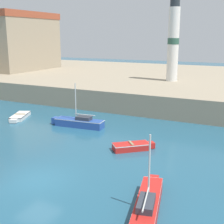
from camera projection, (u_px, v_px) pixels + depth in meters
name	position (u px, v px, depth m)	size (l,w,h in m)	color
ground_plane	(38.00, 180.00, 20.56)	(200.00, 200.00, 0.00)	#235670
quay_seawall	(183.00, 83.00, 53.54)	(120.00, 40.00, 2.65)	gray
sailboat_red_3	(147.00, 206.00, 16.54)	(2.47, 6.36, 4.33)	red
dinghy_red_4	(132.00, 146.00, 25.95)	(3.29, 3.05, 0.64)	red
sailboat_blue_5	(79.00, 122.00, 32.52)	(5.84, 1.86, 4.58)	#284C9E
dinghy_white_7	(20.00, 116.00, 35.84)	(2.70, 4.23, 0.52)	white
church	(13.00, 38.00, 61.53)	(13.83, 15.52, 18.22)	gray
lighthouse	(173.00, 39.00, 45.48)	(1.67, 1.67, 12.60)	silver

